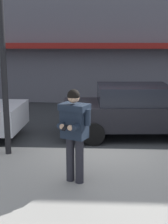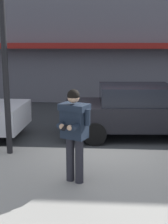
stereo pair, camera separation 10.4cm
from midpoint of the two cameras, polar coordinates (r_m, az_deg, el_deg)
The scene contains 6 objects.
ground_plane at distance 8.17m, azimuth 4.21°, elevation -7.17°, with size 80.00×80.00×0.00m, color #2B2D30.
sidewalk at distance 5.65m, azimuth 15.01°, elevation -16.43°, with size 32.00×5.30×0.14m, color #99968E.
curb_paint_line at distance 8.29m, azimuth 11.19°, elevation -7.08°, with size 28.00×0.12×0.01m, color silver.
parked_sedan_mid at distance 9.38m, azimuth 10.49°, elevation 0.30°, with size 4.60×2.13×1.54m.
man_texting_on_phone at distance 5.79m, azimuth -1.30°, elevation -2.59°, with size 0.62×0.65×1.81m.
street_lamp_post at distance 7.38m, azimuth -14.22°, elevation 15.17°, with size 0.36×0.36×4.88m.
Camera 2 is at (-0.03, -7.68, 2.79)m, focal length 50.00 mm.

